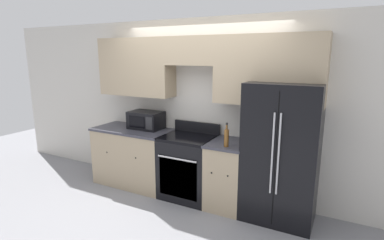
{
  "coord_description": "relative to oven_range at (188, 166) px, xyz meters",
  "views": [
    {
      "loc": [
        1.92,
        -3.35,
        2.08
      ],
      "look_at": [
        0.0,
        0.31,
        1.18
      ],
      "focal_mm": 28.0,
      "sensor_mm": 36.0,
      "label": 1
    }
  ],
  "objects": [
    {
      "name": "ground_plane",
      "position": [
        0.06,
        -0.31,
        -0.47
      ],
      "size": [
        12.0,
        12.0,
        0.0
      ],
      "primitive_type": "plane",
      "color": "gray"
    },
    {
      "name": "wall_back",
      "position": [
        0.07,
        0.27,
        1.08
      ],
      "size": [
        8.0,
        0.39,
        2.6
      ],
      "color": "beige",
      "rests_on": "ground_plane"
    },
    {
      "name": "lower_cabinets_left",
      "position": [
        -1.0,
        0.0,
        -0.0
      ],
      "size": [
        1.28,
        0.64,
        0.93
      ],
      "color": "tan",
      "rests_on": "ground_plane"
    },
    {
      "name": "lower_cabinets_right",
      "position": [
        0.62,
        -0.0,
        -0.0
      ],
      "size": [
        0.52,
        0.64,
        0.93
      ],
      "color": "tan",
      "rests_on": "ground_plane"
    },
    {
      "name": "oven_range",
      "position": [
        0.0,
        0.0,
        0.0
      ],
      "size": [
        0.75,
        0.65,
        1.09
      ],
      "color": "black",
      "rests_on": "ground_plane"
    },
    {
      "name": "refrigerator",
      "position": [
        1.31,
        0.04,
        0.41
      ],
      "size": [
        0.89,
        0.72,
        1.76
      ],
      "color": "black",
      "rests_on": "ground_plane"
    },
    {
      "name": "microwave",
      "position": [
        -0.82,
        0.11,
        0.6
      ],
      "size": [
        0.53,
        0.36,
        0.28
      ],
      "color": "black",
      "rests_on": "lower_cabinets_left"
    },
    {
      "name": "bottle",
      "position": [
        0.66,
        -0.2,
        0.58
      ],
      "size": [
        0.06,
        0.06,
        0.31
      ],
      "color": "brown",
      "rests_on": "lower_cabinets_right"
    }
  ]
}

